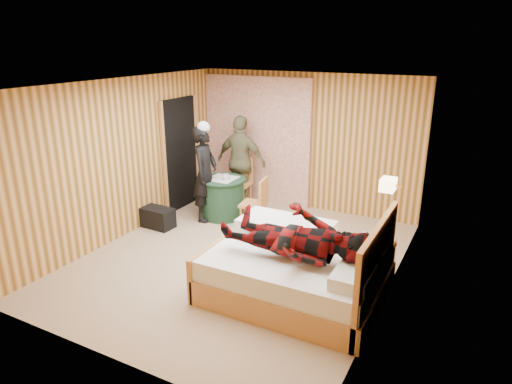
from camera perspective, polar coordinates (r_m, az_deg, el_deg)
The scene contains 23 objects.
floor at distance 6.74m, azimuth -1.99°, elevation -8.34°, with size 4.20×5.00×0.01m, color tan.
ceiling at distance 6.03m, azimuth -2.26°, elevation 13.33°, with size 4.20×5.00×0.01m, color white.
wall_back at distance 8.46m, azimuth 6.37°, elevation 6.21°, with size 4.20×0.02×2.50m, color #EAA65A.
wall_left at distance 7.51m, azimuth -16.20°, elevation 3.98°, with size 0.02×5.00×2.50m, color #EAA65A.
wall_right at distance 5.58m, azimuth 16.95°, elevation -1.10°, with size 0.02×5.00×2.50m, color #EAA65A.
curtain at distance 8.82m, azimuth 0.10°, elevation 6.50°, with size 2.20×0.08×2.40m, color silver.
doorway at distance 8.56m, azimuth -9.45°, elevation 4.68°, with size 0.06×0.90×2.05m, color black.
wall_lamp at distance 6.02m, azimuth 16.21°, elevation 0.90°, with size 0.26×0.24×0.16m.
bed at distance 5.77m, azimuth 5.43°, elevation -9.64°, with size 2.11×1.66×1.14m.
nightstand at distance 6.27m, azimuth 14.70°, elevation -8.28°, with size 0.42×0.57×0.55m.
round_table at distance 8.16m, azimuth -4.19°, elevation -0.67°, with size 0.81×0.81×0.72m.
chair_far at distance 8.64m, azimuth -1.99°, elevation 1.71°, with size 0.46×0.46×0.93m.
chair_near at distance 7.57m, azimuth 0.20°, elevation -1.00°, with size 0.46×0.46×0.88m.
duffel_bag at distance 7.94m, azimuth -12.32°, elevation -3.12°, with size 0.60×0.32×0.34m, color black.
sneaker_left at distance 7.18m, azimuth 0.34°, elevation -6.04°, with size 0.26×0.11×0.12m, color silver.
sneaker_right at distance 6.96m, azimuth -0.92°, elevation -6.82°, with size 0.29×0.12×0.13m, color silver.
woman_standing at distance 7.93m, azimuth -6.39°, elevation 2.26°, with size 0.61×0.40×1.67m, color black.
man_at_table at distance 8.57m, azimuth -1.87°, elevation 3.82°, with size 1.01×0.42×1.72m, color #6F6C4A.
man_on_bed at distance 5.28m, azimuth 4.99°, elevation -4.35°, with size 1.77×0.67×0.86m, color #5E0809.
book_lower at distance 6.11m, azimuth 14.80°, elevation -6.18°, with size 0.17×0.22×0.02m, color silver.
book_upper at distance 6.10m, azimuth 14.82°, elevation -6.01°, with size 0.16×0.22×0.02m, color silver.
cup_nightstand at distance 6.26m, azimuth 15.22°, elevation -5.25°, with size 0.10×0.10×0.09m, color silver.
cup_table at distance 7.95m, azimuth -3.83°, elevation 1.88°, with size 0.12×0.12×0.10m, color silver.
Camera 1 is at (3.00, -5.20, 3.06)m, focal length 32.00 mm.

